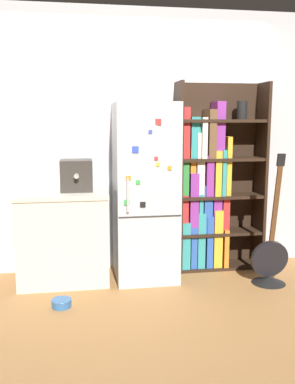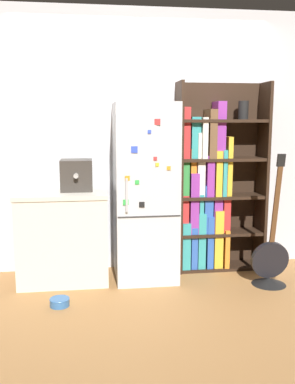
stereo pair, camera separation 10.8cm
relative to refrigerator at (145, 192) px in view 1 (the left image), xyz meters
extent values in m
plane|color=#A87542|center=(0.00, -0.15, -0.84)|extent=(16.00, 16.00, 0.00)
cube|color=silver|center=(0.00, 0.33, 0.46)|extent=(8.00, 0.05, 2.60)
cube|color=silver|center=(0.00, 0.00, 0.00)|extent=(0.58, 0.61, 1.68)
cube|color=#333333|center=(0.00, -0.30, -0.17)|extent=(0.57, 0.01, 0.01)
cube|color=#B2B2B7|center=(-0.20, -0.32, 0.03)|extent=(0.02, 0.02, 0.30)
cube|color=green|center=(-0.11, -0.31, 0.14)|extent=(0.04, 0.01, 0.04)
cube|color=orange|center=(0.17, -0.31, 0.26)|extent=(0.03, 0.01, 0.03)
cube|color=red|center=(0.07, -0.31, 0.66)|extent=(0.05, 0.02, 0.05)
cube|color=blue|center=(-0.13, -0.31, 0.43)|extent=(0.06, 0.01, 0.06)
cube|color=orange|center=(-0.19, -0.31, 0.18)|extent=(0.04, 0.02, 0.04)
cube|color=yellow|center=(0.07, -0.31, 0.29)|extent=(0.03, 0.01, 0.03)
cube|color=blue|center=(0.00, -0.31, 0.58)|extent=(0.03, 0.01, 0.03)
cube|color=black|center=(-0.07, -0.31, -0.06)|extent=(0.05, 0.01, 0.05)
cube|color=green|center=(-0.21, -0.31, -0.04)|extent=(0.05, 0.01, 0.05)
cube|color=red|center=(0.05, -0.31, 0.35)|extent=(0.03, 0.01, 0.03)
cube|color=black|center=(0.36, 0.14, 0.10)|extent=(0.03, 0.32, 1.89)
cube|color=black|center=(1.23, 0.14, 0.10)|extent=(0.03, 0.32, 1.89)
cube|color=black|center=(0.79, 0.29, 0.10)|extent=(0.90, 0.03, 1.89)
cube|color=black|center=(0.79, 0.14, -0.83)|extent=(0.84, 0.29, 0.03)
cube|color=black|center=(0.79, 0.14, -0.46)|extent=(0.84, 0.29, 0.03)
cube|color=black|center=(0.79, 0.14, -0.08)|extent=(0.84, 0.29, 0.03)
cube|color=black|center=(0.79, 0.14, 0.29)|extent=(0.84, 0.29, 0.03)
cube|color=black|center=(0.79, 0.14, 0.67)|extent=(0.84, 0.29, 0.03)
cube|color=teal|center=(0.42, 0.14, -0.57)|extent=(0.08, 0.24, 0.48)
cube|color=#2D59B2|center=(0.51, 0.14, -0.60)|extent=(0.06, 0.22, 0.43)
cube|color=teal|center=(0.58, 0.15, -0.53)|extent=(0.08, 0.25, 0.57)
cube|color=#2D59B2|center=(0.67, 0.15, -0.54)|extent=(0.07, 0.25, 0.53)
cube|color=gold|center=(0.76, 0.15, -0.51)|extent=(0.09, 0.26, 0.59)
cube|color=orange|center=(0.84, 0.14, -0.61)|extent=(0.05, 0.26, 0.39)
cube|color=red|center=(0.41, 0.15, -0.25)|extent=(0.06, 0.22, 0.39)
cube|color=purple|center=(0.50, 0.15, -0.14)|extent=(0.09, 0.24, 0.61)
cube|color=teal|center=(0.57, 0.15, -0.25)|extent=(0.04, 0.24, 0.40)
cube|color=#2D59B2|center=(0.65, 0.13, -0.20)|extent=(0.08, 0.21, 0.49)
cube|color=purple|center=(0.75, 0.15, -0.22)|extent=(0.09, 0.23, 0.45)
cube|color=red|center=(0.84, 0.15, -0.16)|extent=(0.07, 0.20, 0.58)
cube|color=#338C3F|center=(0.41, 0.15, 0.21)|extent=(0.06, 0.22, 0.57)
cube|color=orange|center=(0.49, 0.15, 0.17)|extent=(0.06, 0.20, 0.47)
cube|color=silver|center=(0.57, 0.15, 0.24)|extent=(0.08, 0.22, 0.63)
cube|color=purple|center=(0.65, 0.14, 0.13)|extent=(0.07, 0.24, 0.41)
cube|color=gold|center=(0.74, 0.14, 0.16)|extent=(0.06, 0.24, 0.45)
cube|color=teal|center=(0.80, 0.14, 0.16)|extent=(0.04, 0.25, 0.46)
cube|color=gold|center=(0.85, 0.15, 0.22)|extent=(0.05, 0.23, 0.59)
cube|color=red|center=(0.41, 0.15, 0.56)|extent=(0.07, 0.23, 0.50)
cube|color=teal|center=(0.51, 0.15, 0.51)|extent=(0.09, 0.20, 0.40)
cube|color=silver|center=(0.59, 0.14, 0.51)|extent=(0.05, 0.25, 0.40)
cube|color=brown|center=(0.67, 0.14, 0.55)|extent=(0.07, 0.26, 0.48)
cube|color=purple|center=(0.76, 0.15, 0.58)|extent=(0.09, 0.22, 0.55)
cylinder|color=black|center=(1.00, 0.14, 0.78)|extent=(0.10, 0.10, 0.18)
cube|color=beige|center=(-0.78, 0.02, -0.43)|extent=(0.82, 0.57, 0.82)
cube|color=beige|center=(-0.78, 0.02, 0.00)|extent=(0.84, 0.59, 0.04)
cube|color=#38332D|center=(-0.64, 0.05, 0.17)|extent=(0.29, 0.27, 0.29)
cylinder|color=#A5A39E|center=(-0.64, -0.11, 0.18)|extent=(0.04, 0.06, 0.04)
cone|color=black|center=(1.12, -0.37, -0.81)|extent=(0.32, 0.32, 0.06)
cylinder|color=black|center=(1.12, -0.37, -0.60)|extent=(0.35, 0.09, 0.36)
cube|color=brown|center=(1.12, -0.44, -0.07)|extent=(0.04, 0.12, 0.71)
cube|color=black|center=(1.12, -0.50, 0.34)|extent=(0.07, 0.04, 0.11)
cylinder|color=#3366A5|center=(-0.79, -0.59, -0.81)|extent=(0.16, 0.16, 0.06)
torus|color=#3366A5|center=(-0.79, -0.59, -0.78)|extent=(0.17, 0.17, 0.01)
camera|label=1|loc=(-0.62, -3.98, 0.67)|focal=40.00mm
camera|label=2|loc=(-0.51, -3.99, 0.67)|focal=40.00mm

